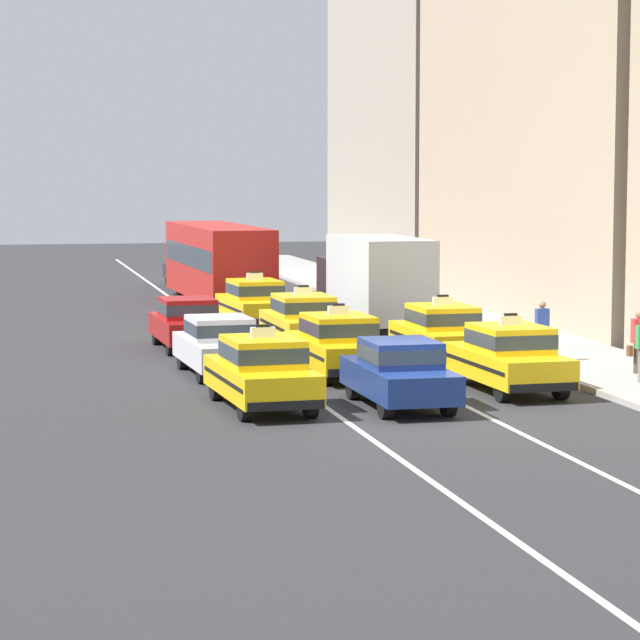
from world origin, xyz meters
The scene contains 18 objects.
ground_plane centered at (0.00, 0.00, 0.00)m, with size 160.00×160.00×0.00m, color #2B2B2D.
lane_stripe_left_center centered at (-1.60, 20.00, 0.00)m, with size 0.14×80.00×0.01m, color silver.
lane_stripe_center_right centered at (1.60, 20.00, 0.00)m, with size 0.14×80.00×0.01m, color silver.
sidewalk_curb centered at (7.20, 15.00, 0.07)m, with size 4.00×90.00×0.15m, color #9E9993.
taxi_left_nearest centered at (-3.09, 1.93, 0.88)m, with size 2.05×4.65×1.96m.
sedan_left_second centered at (-3.20, 7.67, 0.85)m, with size 1.97×4.38×1.58m.
sedan_left_third centered at (-3.29, 13.55, 0.85)m, with size 1.91×4.36×1.58m.
sedan_center_nearest centered at (0.03, 1.42, 0.85)m, with size 1.81×4.32×1.58m.
taxi_center_second centered at (-0.19, 6.71, 0.88)m, with size 1.99×4.63×1.96m.
taxi_center_third centered at (0.19, 13.00, 0.88)m, with size 1.90×4.59×1.96m.
taxi_center_fourth centered at (-0.17, 19.47, 0.88)m, with size 2.07×4.66×1.96m.
bus_center_fifth centered at (-0.06, 28.57, 1.82)m, with size 2.94×11.29×3.22m.
sedan_center_sixth centered at (-0.10, 37.69, 0.85)m, with size 1.86×4.34×1.58m.
taxi_right_nearest centered at (3.31, 3.21, 0.88)m, with size 1.98×4.62×1.96m.
taxi_right_second centered at (3.31, 8.76, 0.88)m, with size 1.87×4.58×1.96m.
box_truck_right_third centered at (3.28, 16.19, 1.78)m, with size 2.45×7.02×3.27m.
pedestrian_near_crosswalk centered at (7.39, 4.61, 0.97)m, with size 0.47×0.24×1.65m.
pedestrian_mid_block centered at (5.83, 7.49, 0.99)m, with size 0.47×0.24×1.68m.
Camera 1 is at (-9.05, -30.86, 5.43)m, focal length 82.72 mm.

